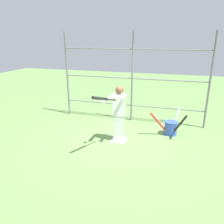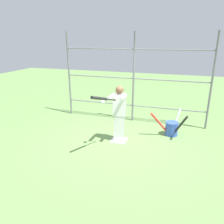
{
  "view_description": "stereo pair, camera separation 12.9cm",
  "coord_description": "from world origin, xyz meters",
  "px_view_note": "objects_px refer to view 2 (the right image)",
  "views": [
    {
      "loc": [
        -1.36,
        5.19,
        2.64
      ],
      "look_at": [
        0.13,
        0.21,
        0.87
      ],
      "focal_mm": 35.0,
      "sensor_mm": 36.0,
      "label": 1
    },
    {
      "loc": [
        -1.48,
        5.15,
        2.64
      ],
      "look_at": [
        0.13,
        0.21,
        0.87
      ],
      "focal_mm": 35.0,
      "sensor_mm": 36.0,
      "label": 2
    }
  ],
  "objects_px": {
    "softball_in_flight": "(103,102)",
    "bat_bucket": "(172,128)",
    "batter": "(119,112)",
    "baseball_bat_swinging": "(101,99)"
  },
  "relations": [
    {
      "from": "batter",
      "to": "baseball_bat_swinging",
      "type": "xyz_separation_m",
      "value": [
        0.16,
        0.85,
        0.58
      ]
    },
    {
      "from": "softball_in_flight",
      "to": "bat_bucket",
      "type": "xyz_separation_m",
      "value": [
        -1.58,
        -1.31,
        -0.98
      ]
    },
    {
      "from": "batter",
      "to": "bat_bucket",
      "type": "distance_m",
      "value": 1.66
    },
    {
      "from": "baseball_bat_swinging",
      "to": "bat_bucket",
      "type": "bearing_deg",
      "value": -131.7
    },
    {
      "from": "bat_bucket",
      "to": "softball_in_flight",
      "type": "bearing_deg",
      "value": 39.6
    },
    {
      "from": "baseball_bat_swinging",
      "to": "softball_in_flight",
      "type": "height_order",
      "value": "baseball_bat_swinging"
    },
    {
      "from": "batter",
      "to": "bat_bucket",
      "type": "xyz_separation_m",
      "value": [
        -1.32,
        -0.81,
        -0.59
      ]
    },
    {
      "from": "softball_in_flight",
      "to": "bat_bucket",
      "type": "height_order",
      "value": "softball_in_flight"
    },
    {
      "from": "batter",
      "to": "baseball_bat_swinging",
      "type": "distance_m",
      "value": 1.04
    },
    {
      "from": "batter",
      "to": "softball_in_flight",
      "type": "height_order",
      "value": "batter"
    }
  ]
}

